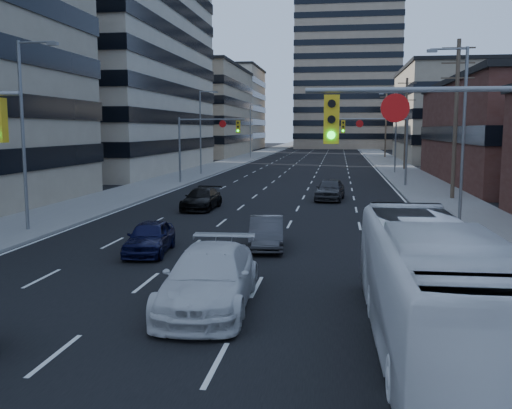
% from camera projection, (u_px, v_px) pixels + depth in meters
% --- Properties ---
extents(road_surface, '(18.00, 300.00, 0.02)m').
position_uv_depth(road_surface, '(321.00, 150.00, 133.90)').
color(road_surface, black).
rests_on(road_surface, ground).
extents(sidewalk_left, '(5.00, 300.00, 0.15)m').
position_uv_depth(sidewalk_left, '(272.00, 150.00, 135.53)').
color(sidewalk_left, slate).
rests_on(sidewalk_left, ground).
extents(sidewalk_right, '(5.00, 300.00, 0.15)m').
position_uv_depth(sidewalk_right, '(370.00, 150.00, 132.25)').
color(sidewalk_right, slate).
rests_on(sidewalk_right, ground).
extents(office_left_mid, '(26.00, 34.00, 28.00)m').
position_uv_depth(office_left_mid, '(73.00, 52.00, 67.23)').
color(office_left_mid, '#ADA089').
rests_on(office_left_mid, ground).
extents(office_left_far, '(20.00, 30.00, 16.00)m').
position_uv_depth(office_left_far, '(187.00, 113.00, 106.83)').
color(office_left_far, gray).
rests_on(office_left_far, ground).
extents(office_right_far, '(22.00, 28.00, 14.00)m').
position_uv_depth(office_right_far, '(475.00, 116.00, 88.22)').
color(office_right_far, gray).
rests_on(office_right_far, ground).
extents(apartment_tower, '(26.00, 26.00, 58.00)m').
position_uv_depth(apartment_tower, '(348.00, 36.00, 148.86)').
color(apartment_tower, gray).
rests_on(apartment_tower, ground).
extents(bg_block_left, '(24.00, 24.00, 20.00)m').
position_uv_depth(bg_block_left, '(213.00, 109.00, 146.38)').
color(bg_block_left, '#ADA089').
rests_on(bg_block_left, ground).
extents(bg_block_right, '(22.00, 22.00, 12.00)m').
position_uv_depth(bg_block_right, '(463.00, 124.00, 128.56)').
color(bg_block_right, gray).
rests_on(bg_block_right, ground).
extents(signal_near_right, '(6.59, 0.33, 6.00)m').
position_uv_depth(signal_near_right, '(484.00, 157.00, 12.57)').
color(signal_near_right, slate).
rests_on(signal_near_right, ground).
extents(signal_far_left, '(6.09, 0.33, 6.00)m').
position_uv_depth(signal_far_left, '(204.00, 136.00, 51.03)').
color(signal_far_left, slate).
rests_on(signal_far_left, ground).
extents(signal_far_right, '(6.09, 0.33, 6.00)m').
position_uv_depth(signal_far_right, '(379.00, 137.00, 48.84)').
color(signal_far_right, slate).
rests_on(signal_far_right, ground).
extents(utility_pole_block, '(2.20, 0.28, 11.00)m').
position_uv_depth(utility_pole_block, '(456.00, 117.00, 39.18)').
color(utility_pole_block, '#4C3D2D').
rests_on(utility_pole_block, ground).
extents(utility_pole_midblock, '(2.20, 0.28, 11.00)m').
position_uv_depth(utility_pole_midblock, '(406.00, 122.00, 68.61)').
color(utility_pole_midblock, '#4C3D2D').
rests_on(utility_pole_midblock, ground).
extents(utility_pole_distant, '(2.20, 0.28, 11.00)m').
position_uv_depth(utility_pole_distant, '(386.00, 124.00, 98.05)').
color(utility_pole_distant, '#4C3D2D').
rests_on(utility_pole_distant, ground).
extents(streetlight_left_near, '(2.03, 0.22, 9.00)m').
position_uv_depth(streetlight_left_near, '(26.00, 127.00, 26.79)').
color(streetlight_left_near, slate).
rests_on(streetlight_left_near, ground).
extents(streetlight_left_mid, '(2.03, 0.22, 9.00)m').
position_uv_depth(streetlight_left_mid, '(202.00, 128.00, 61.13)').
color(streetlight_left_mid, slate).
rests_on(streetlight_left_mid, ground).
extents(streetlight_left_far, '(2.03, 0.22, 9.00)m').
position_uv_depth(streetlight_left_far, '(251.00, 128.00, 95.46)').
color(streetlight_left_far, slate).
rests_on(streetlight_left_far, ground).
extents(streetlight_right_near, '(2.03, 0.22, 9.00)m').
position_uv_depth(streetlight_right_near, '(461.00, 127.00, 28.75)').
color(streetlight_right_near, slate).
rests_on(streetlight_right_near, ground).
extents(streetlight_right_far, '(2.03, 0.22, 9.00)m').
position_uv_depth(streetlight_right_far, '(395.00, 128.00, 63.09)').
color(streetlight_right_far, slate).
rests_on(streetlight_right_far, ground).
extents(white_van, '(2.59, 5.84, 1.67)m').
position_uv_depth(white_van, '(209.00, 278.00, 15.78)').
color(white_van, silver).
rests_on(white_van, ground).
extents(transit_bus, '(2.66, 10.36, 2.87)m').
position_uv_depth(transit_bus, '(430.00, 287.00, 12.74)').
color(transit_bus, white).
rests_on(transit_bus, ground).
extents(sedan_blue, '(1.92, 4.01, 1.32)m').
position_uv_depth(sedan_blue, '(150.00, 237.00, 22.68)').
color(sedan_blue, black).
rests_on(sedan_blue, ground).
extents(sedan_grey_center, '(1.80, 4.07, 1.30)m').
position_uv_depth(sedan_grey_center, '(266.00, 233.00, 23.73)').
color(sedan_grey_center, '#353537').
rests_on(sedan_grey_center, ground).
extents(sedan_black_far, '(1.96, 4.58, 1.31)m').
position_uv_depth(sedan_black_far, '(202.00, 199.00, 35.18)').
color(sedan_black_far, black).
rests_on(sedan_black_far, ground).
extents(sedan_grey_right, '(2.23, 4.66, 1.54)m').
position_uv_depth(sedan_grey_right, '(330.00, 189.00, 39.74)').
color(sedan_grey_right, '#323235').
rests_on(sedan_grey_right, ground).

